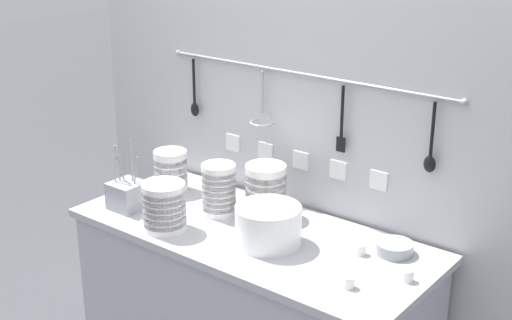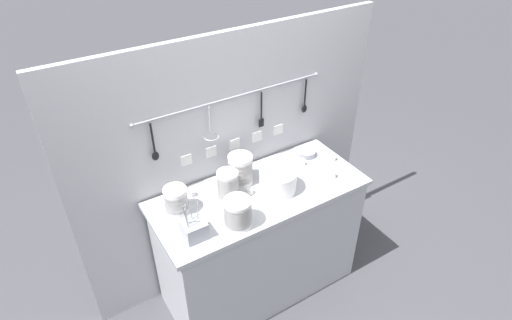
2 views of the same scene
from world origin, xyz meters
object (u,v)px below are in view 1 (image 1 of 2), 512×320
(cup_centre, at_px, (407,276))
(cup_mid_row, at_px, (360,249))
(bowl_stack_back_corner, at_px, (219,189))
(cup_front_right, at_px, (210,187))
(bowl_stack_tall_left, at_px, (171,171))
(plate_stack, at_px, (268,225))
(steel_mixing_bowl, at_px, (395,248))
(cutlery_caddy, at_px, (128,195))
(bowl_stack_short_front, at_px, (266,190))
(cup_back_left, at_px, (242,221))
(bowl_stack_nested_right, at_px, (164,207))
(cup_back_right, at_px, (349,282))

(cup_centre, height_order, cup_mid_row, same)
(bowl_stack_back_corner, xyz_separation_m, cup_mid_row, (0.61, 0.04, -0.08))
(cup_front_right, bearing_deg, bowl_stack_tall_left, -147.53)
(plate_stack, height_order, steel_mixing_bowl, plate_stack)
(bowl_stack_tall_left, xyz_separation_m, cutlery_caddy, (-0.00, -0.24, -0.03))
(steel_mixing_bowl, bearing_deg, bowl_stack_tall_left, -176.34)
(plate_stack, height_order, cup_front_right, plate_stack)
(bowl_stack_tall_left, height_order, cup_centre, bowl_stack_tall_left)
(bowl_stack_back_corner, bearing_deg, bowl_stack_tall_left, 169.89)
(bowl_stack_short_front, height_order, cup_back_left, bowl_stack_short_front)
(cup_centre, relative_size, cup_back_left, 1.00)
(bowl_stack_nested_right, distance_m, plate_stack, 0.40)
(bowl_stack_tall_left, xyz_separation_m, cup_front_right, (0.14, 0.09, -0.07))
(cup_front_right, bearing_deg, plate_stack, -25.60)
(bowl_stack_back_corner, height_order, cup_front_right, bowl_stack_back_corner)
(bowl_stack_back_corner, xyz_separation_m, cup_back_left, (0.14, -0.03, -0.08))
(bowl_stack_back_corner, height_order, bowl_stack_tall_left, bowl_stack_back_corner)
(bowl_stack_nested_right, relative_size, cup_mid_row, 4.57)
(bowl_stack_short_front, xyz_separation_m, cup_back_left, (-0.01, -0.14, -0.08))
(bowl_stack_short_front, relative_size, cutlery_caddy, 0.75)
(cup_centre, height_order, cup_front_right, same)
(plate_stack, bearing_deg, cup_mid_row, 23.78)
(steel_mixing_bowl, height_order, cup_front_right, steel_mixing_bowl)
(bowl_stack_back_corner, distance_m, plate_stack, 0.32)
(cutlery_caddy, bearing_deg, cup_back_right, 0.55)
(bowl_stack_short_front, xyz_separation_m, plate_stack, (0.16, -0.19, -0.03))
(bowl_stack_tall_left, xyz_separation_m, cup_mid_row, (0.93, -0.01, -0.07))
(cup_back_left, bearing_deg, cup_front_right, 151.14)
(bowl_stack_short_front, bearing_deg, bowl_stack_back_corner, -145.18)
(bowl_stack_short_front, bearing_deg, cup_back_left, -93.99)
(steel_mixing_bowl, xyz_separation_m, cup_front_right, (-0.88, 0.02, -0.00))
(bowl_stack_nested_right, xyz_separation_m, plate_stack, (0.37, 0.14, -0.02))
(bowl_stack_nested_right, height_order, bowl_stack_tall_left, bowl_stack_nested_right)
(plate_stack, bearing_deg, bowl_stack_tall_left, 166.85)
(bowl_stack_short_front, relative_size, cup_mid_row, 5.14)
(bowl_stack_back_corner, relative_size, cutlery_caddy, 0.75)
(cutlery_caddy, distance_m, cup_front_right, 0.36)
(cup_front_right, bearing_deg, bowl_stack_nested_right, -73.05)
(steel_mixing_bowl, height_order, cup_centre, steel_mixing_bowl)
(plate_stack, relative_size, steel_mixing_bowl, 1.81)
(plate_stack, height_order, cup_centre, plate_stack)
(plate_stack, bearing_deg, cutlery_caddy, -171.28)
(bowl_stack_tall_left, distance_m, plate_stack, 0.64)
(bowl_stack_short_front, xyz_separation_m, bowl_stack_tall_left, (-0.47, -0.05, -0.02))
(plate_stack, xyz_separation_m, cup_mid_row, (0.30, 0.13, -0.05))
(bowl_stack_tall_left, relative_size, steel_mixing_bowl, 1.33)
(plate_stack, bearing_deg, bowl_stack_back_corner, 163.81)
(bowl_stack_nested_right, bearing_deg, cup_mid_row, 22.13)
(bowl_stack_back_corner, bearing_deg, cup_back_right, -14.22)
(cup_centre, relative_size, cup_front_right, 1.00)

